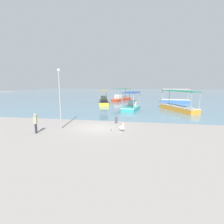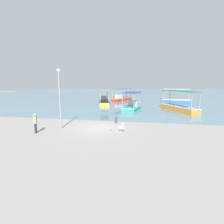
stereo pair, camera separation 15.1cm
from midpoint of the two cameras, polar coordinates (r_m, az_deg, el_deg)
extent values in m
plane|color=gray|center=(16.83, -4.99, -5.11)|extent=(120.00, 120.00, 0.00)
cube|color=slate|center=(64.00, 6.06, 5.89)|extent=(110.00, 90.00, 0.00)
cube|color=orange|center=(27.94, 20.66, 1.09)|extent=(4.73, 6.87, 0.77)
cube|color=silver|center=(27.90, 20.70, 1.79)|extent=(4.78, 6.93, 0.08)
cylinder|color=#99999E|center=(29.92, 15.91, 4.75)|extent=(0.08, 0.08, 2.20)
cylinder|color=#99999E|center=(30.72, 18.06, 4.77)|extent=(0.08, 0.08, 2.20)
cylinder|color=#99999E|center=(24.91, 24.28, 3.31)|extent=(0.08, 0.08, 2.20)
cylinder|color=#99999E|center=(25.87, 26.55, 3.35)|extent=(0.08, 0.08, 2.20)
cube|color=#0F7242|center=(27.70, 20.99, 6.43)|extent=(4.72, 6.74, 0.05)
cube|color=teal|center=(27.32, 6.14, 1.25)|extent=(2.77, 5.05, 0.55)
cube|color=silver|center=(27.29, 6.15, 1.74)|extent=(2.82, 5.10, 0.08)
cylinder|color=#99999E|center=(24.88, 6.87, 3.54)|extent=(0.08, 0.08, 2.15)
cylinder|color=#99999E|center=(25.33, 3.14, 3.70)|extent=(0.08, 0.08, 2.15)
cylinder|color=#99999E|center=(29.05, 8.85, 4.38)|extent=(0.08, 0.08, 2.15)
cylinder|color=#99999E|center=(29.43, 5.62, 4.52)|extent=(0.08, 0.08, 2.15)
cube|color=navy|center=(27.07, 6.23, 6.39)|extent=(2.83, 4.88, 0.05)
cube|color=beige|center=(28.27, 6.70, 2.90)|extent=(1.57, 1.54, 0.79)
cube|color=#3A67B2|center=(37.64, 19.83, 3.26)|extent=(5.40, 2.07, 0.81)
cube|color=silver|center=(37.60, 19.86, 3.82)|extent=(5.44, 2.11, 0.08)
cylinder|color=#99999E|center=(38.51, 23.41, 5.31)|extent=(0.08, 0.08, 2.04)
cylinder|color=#99999E|center=(37.12, 23.74, 5.15)|extent=(0.08, 0.08, 2.04)
cylinder|color=#99999E|center=(38.06, 16.26, 5.68)|extent=(0.08, 0.08, 2.04)
cylinder|color=#99999E|center=(36.66, 16.33, 5.53)|extent=(0.08, 0.08, 2.04)
cube|color=beige|center=(37.46, 20.05, 7.02)|extent=(5.20, 2.15, 0.05)
cube|color=gold|center=(33.93, -2.88, 3.09)|extent=(3.06, 5.98, 0.71)
cube|color=black|center=(33.89, -2.89, 3.62)|extent=(3.11, 6.02, 0.08)
cylinder|color=#99999E|center=(31.23, -1.42, 4.93)|extent=(0.08, 0.08, 1.91)
cylinder|color=#99999E|center=(31.18, -4.13, 4.90)|extent=(0.08, 0.08, 1.91)
cylinder|color=#99999E|center=(36.43, -1.85, 5.63)|extent=(0.08, 0.08, 1.91)
cylinder|color=#99999E|center=(36.40, -4.18, 5.60)|extent=(0.08, 0.08, 1.91)
cube|color=olive|center=(33.74, -2.92, 6.95)|extent=(3.11, 5.81, 0.05)
cube|color=beige|center=(35.13, -2.95, 4.58)|extent=(1.51, 1.69, 0.82)
cube|color=#BB3A21|center=(40.95, 2.95, 4.23)|extent=(4.11, 6.61, 0.68)
cube|color=silver|center=(40.93, 2.96, 4.64)|extent=(4.16, 6.66, 0.08)
cylinder|color=#99999E|center=(43.78, 4.31, 6.37)|extent=(0.08, 0.08, 2.06)
cylinder|color=#99999E|center=(43.14, 5.81, 6.30)|extent=(0.08, 0.08, 2.06)
cylinder|color=#99999E|center=(38.66, -0.20, 5.95)|extent=(0.08, 0.08, 2.06)
cylinder|color=#99999E|center=(37.94, 1.43, 5.87)|extent=(0.08, 0.08, 2.06)
cube|color=#227656|center=(40.79, 2.98, 7.62)|extent=(4.12, 6.47, 0.05)
cube|color=silver|center=(39.64, 1.85, 5.18)|extent=(1.53, 1.65, 0.88)
cylinder|color=#E0997A|center=(15.49, 2.94, -5.98)|extent=(0.03, 0.03, 0.22)
cylinder|color=#E0997A|center=(15.42, 2.69, -6.06)|extent=(0.03, 0.03, 0.22)
ellipsoid|color=white|center=(15.37, 2.91, -5.16)|extent=(0.62, 0.55, 0.32)
ellipsoid|color=white|center=(15.53, 2.21, -4.92)|extent=(0.20, 0.19, 0.10)
cylinder|color=white|center=(15.21, 3.35, -4.44)|extent=(0.07, 0.07, 0.26)
sphere|color=white|center=(15.17, 3.36, -3.84)|extent=(0.11, 0.11, 0.11)
cone|color=#E5933F|center=(15.07, 3.83, -3.98)|extent=(0.28, 0.22, 0.06)
cylinder|color=gray|center=(16.74, -16.85, 3.55)|extent=(0.14, 0.14, 5.24)
sphere|color=#EAEACC|center=(16.69, -17.32, 12.90)|extent=(0.28, 0.28, 0.28)
cylinder|color=#47474C|center=(18.49, 1.13, -2.73)|extent=(0.26, 0.26, 0.61)
sphere|color=#4C4C51|center=(18.42, 1.13, -1.70)|extent=(0.28, 0.28, 0.28)
cylinder|color=#2B2F3F|center=(16.39, -23.78, -4.80)|extent=(0.16, 0.16, 0.85)
cylinder|color=#2B2F3F|center=(16.22, -23.90, -4.95)|extent=(0.16, 0.16, 0.85)
cube|color=#9A9E75|center=(16.14, -24.02, -2.35)|extent=(0.35, 0.45, 0.62)
sphere|color=tan|center=(16.07, -24.13, -0.88)|extent=(0.22, 0.22, 0.22)
cylinder|color=#3F7F4C|center=(15.60, -0.54, -5.90)|extent=(0.07, 0.07, 0.20)
cylinder|color=#3F7F4C|center=(15.56, -0.54, -5.42)|extent=(0.03, 0.03, 0.07)
camera|label=1|loc=(0.08, -90.22, -0.04)|focal=28.00mm
camera|label=2|loc=(0.08, 89.78, 0.04)|focal=28.00mm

